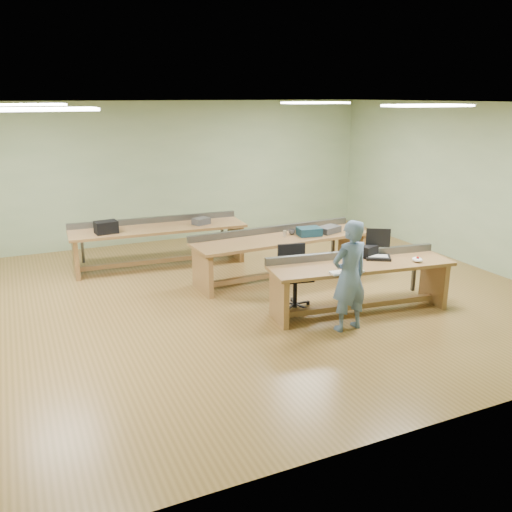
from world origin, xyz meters
The scene contains 22 objects.
floor centered at (0.00, 0.00, 0.00)m, with size 10.00×10.00×0.00m, color olive.
ceiling centered at (0.00, 0.00, 3.00)m, with size 10.00×10.00×0.00m, color silver.
wall_back centered at (0.00, 4.00, 1.50)m, with size 10.00×0.04×3.00m, color #9CB085.
wall_front centered at (0.00, -4.00, 1.50)m, with size 10.00×0.04×3.00m, color #9CB085.
wall_right centered at (5.00, 0.00, 1.50)m, with size 0.04×8.00×3.00m, color #9CB085.
fluor_panels centered at (0.00, 0.00, 2.97)m, with size 6.20×3.50×0.03m.
workbench_front centered at (1.72, -1.24, 0.55)m, with size 2.81×1.08×0.86m.
workbench_mid centered at (1.37, 0.61, 0.56)m, with size 3.23×1.00×0.86m.
workbench_back centered at (-0.39, 2.23, 0.56)m, with size 3.27×1.04×0.86m.
person centered at (1.20, -1.73, 0.77)m, with size 0.56×0.37×1.54m, color slate.
laptop_base centered at (2.09, -1.17, 0.77)m, with size 0.36×0.30×0.04m, color black.
laptop_screen centered at (2.16, -1.04, 1.04)m, with size 0.36×0.02×0.29m, color black.
keyboard centered at (1.29, -1.54, 0.76)m, with size 0.48×0.16×0.03m, color beige.
trackball_mouse centered at (2.52, -1.54, 0.78)m, with size 0.14×0.17×0.07m, color white.
camera_bag centered at (2.01, -1.04, 0.84)m, with size 0.26×0.16×0.17m, color black.
task_chair centered at (0.94, -0.68, 0.35)m, with size 0.59×0.59×0.95m.
parts_bin_teal centered at (1.85, 0.49, 0.82)m, with size 0.40×0.30×0.14m, color #122F3B.
parts_bin_grey centered at (2.28, 0.52, 0.81)m, with size 0.41×0.26×0.11m, color #37373A.
mug centered at (1.61, 0.67, 0.80)m, with size 0.12×0.12×0.09m, color #37373A.
drinks_can centered at (1.42, 0.58, 0.81)m, with size 0.06×0.06×0.11m, color #BDBDC1.
storage_box_back centered at (-1.35, 2.11, 0.86)m, with size 0.38×0.27×0.22m, color black.
tray_back centered at (0.41, 2.08, 0.81)m, with size 0.30×0.22×0.12m, color #37373A.
Camera 1 is at (-2.80, -7.49, 3.11)m, focal length 38.00 mm.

